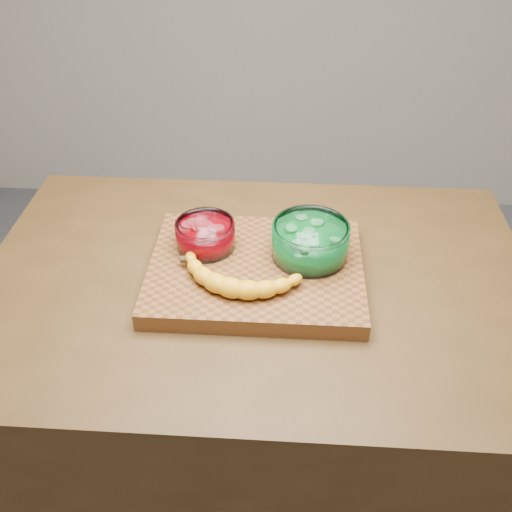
{
  "coord_description": "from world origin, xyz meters",
  "views": [
    {
      "loc": [
        0.06,
        -0.93,
        1.7
      ],
      "look_at": [
        0.0,
        0.0,
        0.96
      ],
      "focal_mm": 40.0,
      "sensor_mm": 36.0,
      "label": 1
    }
  ],
  "objects": [
    {
      "name": "bowl_green",
      "position": [
        0.11,
        0.04,
        0.98
      ],
      "size": [
        0.16,
        0.16,
        0.08
      ],
      "color": "white",
      "rests_on": "cutting_board"
    },
    {
      "name": "ground",
      "position": [
        0.0,
        0.0,
        0.0
      ],
      "size": [
        3.5,
        3.5,
        0.0
      ],
      "primitive_type": "plane",
      "color": "slate",
      "rests_on": "ground"
    },
    {
      "name": "cutting_board",
      "position": [
        0.0,
        0.0,
        0.92
      ],
      "size": [
        0.45,
        0.35,
        0.04
      ],
      "primitive_type": "cube",
      "color": "brown",
      "rests_on": "counter"
    },
    {
      "name": "banana",
      "position": [
        -0.03,
        -0.06,
        0.96
      ],
      "size": [
        0.28,
        0.16,
        0.04
      ],
      "primitive_type": null,
      "color": "#F4A815",
      "rests_on": "cutting_board"
    },
    {
      "name": "counter",
      "position": [
        0.0,
        0.0,
        0.45
      ],
      "size": [
        1.2,
        0.8,
        0.9
      ],
      "primitive_type": "cube",
      "color": "#493016",
      "rests_on": "ground"
    },
    {
      "name": "bowl_red",
      "position": [
        -0.11,
        0.05,
        0.97
      ],
      "size": [
        0.13,
        0.13,
        0.06
      ],
      "color": "white",
      "rests_on": "cutting_board"
    }
  ]
}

